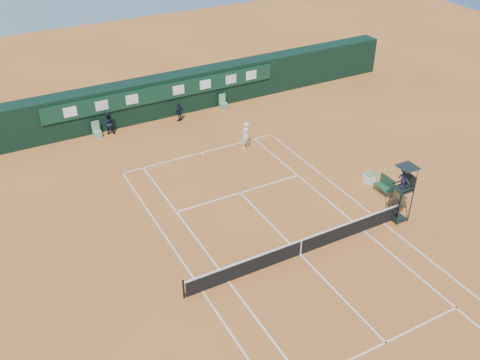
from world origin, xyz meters
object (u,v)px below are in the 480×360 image
Objects in this scene: cooler at (370,178)px; tennis_net at (301,247)px; player at (246,135)px; umpire_chair at (404,182)px; player_bench at (385,185)px.

tennis_net is at bearing -154.04° from cooler.
player is (2.97, 11.11, 0.44)m from tennis_net.
umpire_chair is 2.85× the size of player_bench.
tennis_net is at bearing 179.27° from umpire_chair.
cooler is 8.75m from player.
player_bench is at bearing 89.74° from player.
player_bench is (1.16, 2.38, -1.86)m from umpire_chair.
cooler is (7.53, 3.67, -0.18)m from tennis_net.
umpire_chair reaches higher than tennis_net.
player is at bearing 117.37° from player_bench.
cooler is (0.00, 1.37, -0.27)m from player_bench.
tennis_net is 20.00× the size of cooler.
player_bench is (7.53, 2.29, 0.09)m from tennis_net.
umpire_chair is (6.37, -0.08, 1.95)m from tennis_net.
tennis_net is 6.66m from umpire_chair.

